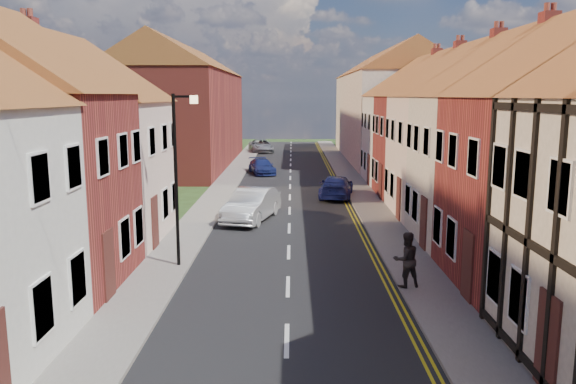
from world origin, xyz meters
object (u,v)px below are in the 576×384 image
lamppost (178,169)px  car_far (262,167)px  car_far_b (336,187)px  car_mid (252,205)px  car_distant (261,146)px  pedestrian_right (406,260)px

lamppost → car_far: 24.49m
lamppost → car_far: bearing=86.3°
car_far_b → car_far: bearing=-55.2°
car_mid → car_far: car_mid is taller
car_distant → car_far_b: 27.95m
car_mid → car_far: bearing=106.0°
pedestrian_right → car_far_b: pedestrian_right is taller
pedestrian_right → car_far_b: (-0.91, 16.26, -0.34)m
lamppost → car_distant: (0.61, 41.31, -2.85)m
lamppost → car_distant: 41.41m
car_distant → pedestrian_right: 44.11m
car_mid → car_far_b: 7.83m
car_mid → car_far: size_ratio=1.18×
car_far → car_far_b: bearing=-78.3°
pedestrian_right → car_far_b: size_ratio=0.39×
car_mid → car_far: (-0.39, 16.57, -0.20)m
lamppost → pedestrian_right: lamppost is taller
pedestrian_right → lamppost: bearing=-31.5°
car_distant → pedestrian_right: pedestrian_right is taller
car_mid → pedestrian_right: size_ratio=2.71×
car_far → lamppost: bearing=-108.1°
lamppost → car_mid: bearing=75.6°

